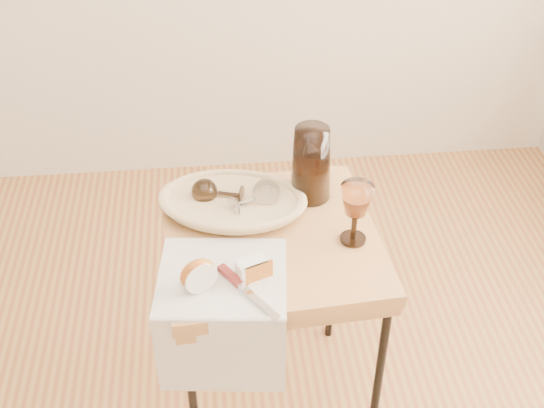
{
  "coord_description": "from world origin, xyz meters",
  "views": [
    {
      "loc": [
        0.17,
        -1.03,
        1.95
      ],
      "look_at": [
        0.31,
        0.39,
        0.84
      ],
      "focal_mm": 46.62,
      "sensor_mm": 36.0,
      "label": 1
    }
  ],
  "objects_px": {
    "bread_basket": "(233,204)",
    "wine_goblet": "(355,214)",
    "apple_half": "(198,274)",
    "pitcher": "(311,163)",
    "tea_towel": "(222,277)",
    "table_knife": "(246,289)",
    "side_table": "(271,327)",
    "goblet_lying_b": "(253,199)",
    "goblet_lying_a": "(220,193)"
  },
  "relations": [
    {
      "from": "goblet_lying_a",
      "to": "apple_half",
      "type": "bearing_deg",
      "value": 94.2
    },
    {
      "from": "tea_towel",
      "to": "table_knife",
      "type": "distance_m",
      "value": 0.08
    },
    {
      "from": "wine_goblet",
      "to": "apple_half",
      "type": "distance_m",
      "value": 0.44
    },
    {
      "from": "goblet_lying_b",
      "to": "side_table",
      "type": "bearing_deg",
      "value": -94.96
    },
    {
      "from": "bread_basket",
      "to": "goblet_lying_a",
      "type": "distance_m",
      "value": 0.05
    },
    {
      "from": "goblet_lying_a",
      "to": "side_table",
      "type": "bearing_deg",
      "value": 150.36
    },
    {
      "from": "goblet_lying_b",
      "to": "wine_goblet",
      "type": "relative_size",
      "value": 0.73
    },
    {
      "from": "bread_basket",
      "to": "table_knife",
      "type": "relative_size",
      "value": 1.66
    },
    {
      "from": "side_table",
      "to": "wine_goblet",
      "type": "relative_size",
      "value": 4.06
    },
    {
      "from": "wine_goblet",
      "to": "goblet_lying_b",
      "type": "bearing_deg",
      "value": 151.48
    },
    {
      "from": "goblet_lying_a",
      "to": "table_knife",
      "type": "distance_m",
      "value": 0.35
    },
    {
      "from": "bread_basket",
      "to": "wine_goblet",
      "type": "xyz_separation_m",
      "value": [
        0.31,
        -0.16,
        0.07
      ]
    },
    {
      "from": "tea_towel",
      "to": "table_knife",
      "type": "xyz_separation_m",
      "value": [
        0.05,
        -0.06,
        0.01
      ]
    },
    {
      "from": "tea_towel",
      "to": "pitcher",
      "type": "distance_m",
      "value": 0.43
    },
    {
      "from": "wine_goblet",
      "to": "bread_basket",
      "type": "bearing_deg",
      "value": 152.61
    },
    {
      "from": "pitcher",
      "to": "apple_half",
      "type": "distance_m",
      "value": 0.48
    },
    {
      "from": "side_table",
      "to": "goblet_lying_b",
      "type": "xyz_separation_m",
      "value": [
        -0.04,
        0.1,
        0.41
      ]
    },
    {
      "from": "bread_basket",
      "to": "wine_goblet",
      "type": "distance_m",
      "value": 0.36
    },
    {
      "from": "side_table",
      "to": "wine_goblet",
      "type": "height_order",
      "value": "wine_goblet"
    },
    {
      "from": "bread_basket",
      "to": "pitcher",
      "type": "distance_m",
      "value": 0.25
    },
    {
      "from": "tea_towel",
      "to": "wine_goblet",
      "type": "xyz_separation_m",
      "value": [
        0.35,
        0.11,
        0.09
      ]
    },
    {
      "from": "side_table",
      "to": "apple_half",
      "type": "distance_m",
      "value": 0.49
    },
    {
      "from": "goblet_lying_b",
      "to": "apple_half",
      "type": "height_order",
      "value": "goblet_lying_b"
    },
    {
      "from": "tea_towel",
      "to": "goblet_lying_a",
      "type": "relative_size",
      "value": 2.66
    },
    {
      "from": "goblet_lying_a",
      "to": "pitcher",
      "type": "bearing_deg",
      "value": -156.8
    },
    {
      "from": "tea_towel",
      "to": "pitcher",
      "type": "height_order",
      "value": "pitcher"
    },
    {
      "from": "goblet_lying_a",
      "to": "pitcher",
      "type": "relative_size",
      "value": 0.46
    },
    {
      "from": "goblet_lying_b",
      "to": "wine_goblet",
      "type": "height_order",
      "value": "wine_goblet"
    },
    {
      "from": "bread_basket",
      "to": "table_knife",
      "type": "distance_m",
      "value": 0.33
    },
    {
      "from": "pitcher",
      "to": "table_knife",
      "type": "xyz_separation_m",
      "value": [
        -0.21,
        -0.38,
        -0.1
      ]
    },
    {
      "from": "goblet_lying_a",
      "to": "bread_basket",
      "type": "bearing_deg",
      "value": 169.78
    },
    {
      "from": "goblet_lying_a",
      "to": "pitcher",
      "type": "distance_m",
      "value": 0.27
    },
    {
      "from": "apple_half",
      "to": "wine_goblet",
      "type": "bearing_deg",
      "value": -5.86
    },
    {
      "from": "side_table",
      "to": "pitcher",
      "type": "xyz_separation_m",
      "value": [
        0.13,
        0.16,
        0.47
      ]
    },
    {
      "from": "pitcher",
      "to": "wine_goblet",
      "type": "bearing_deg",
      "value": -87.23
    },
    {
      "from": "side_table",
      "to": "tea_towel",
      "type": "bearing_deg",
      "value": -132.31
    },
    {
      "from": "apple_half",
      "to": "table_knife",
      "type": "bearing_deg",
      "value": -39.34
    },
    {
      "from": "bread_basket",
      "to": "goblet_lying_b",
      "type": "height_order",
      "value": "goblet_lying_b"
    },
    {
      "from": "wine_goblet",
      "to": "apple_half",
      "type": "relative_size",
      "value": 1.95
    },
    {
      "from": "wine_goblet",
      "to": "tea_towel",
      "type": "bearing_deg",
      "value": -162.84
    },
    {
      "from": "goblet_lying_a",
      "to": "apple_half",
      "type": "height_order",
      "value": "apple_half"
    },
    {
      "from": "bread_basket",
      "to": "table_knife",
      "type": "bearing_deg",
      "value": -77.32
    },
    {
      "from": "wine_goblet",
      "to": "pitcher",
      "type": "bearing_deg",
      "value": 112.4
    },
    {
      "from": "table_knife",
      "to": "tea_towel",
      "type": "bearing_deg",
      "value": -171.81
    },
    {
      "from": "side_table",
      "to": "bread_basket",
      "type": "bearing_deg",
      "value": 129.42
    },
    {
      "from": "apple_half",
      "to": "table_knife",
      "type": "xyz_separation_m",
      "value": [
        0.11,
        -0.03,
        -0.03
      ]
    },
    {
      "from": "bread_basket",
      "to": "wine_goblet",
      "type": "relative_size",
      "value": 2.05
    },
    {
      "from": "goblet_lying_a",
      "to": "apple_half",
      "type": "relative_size",
      "value": 1.31
    },
    {
      "from": "side_table",
      "to": "tea_towel",
      "type": "xyz_separation_m",
      "value": [
        -0.14,
        -0.15,
        0.37
      ]
    },
    {
      "from": "table_knife",
      "to": "goblet_lying_b",
      "type": "bearing_deg",
      "value": 138.44
    }
  ]
}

